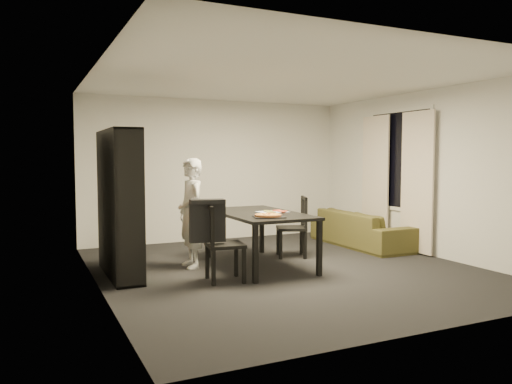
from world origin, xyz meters
name	(u,v)px	position (x,y,z in m)	size (l,w,h in m)	color
room	(287,175)	(0.00, 0.00, 1.30)	(5.01, 5.51, 2.61)	black
window_pane	(399,160)	(2.48, 0.60, 1.50)	(0.02, 1.40, 1.60)	black
window_frame	(399,160)	(2.48, 0.60, 1.50)	(0.03, 1.52, 1.72)	white
curtain_left	(417,182)	(2.40, 0.08, 1.15)	(0.03, 0.70, 2.25)	beige
curtain_right	(375,179)	(2.40, 1.12, 1.15)	(0.03, 0.70, 2.25)	beige
bookshelf	(119,203)	(-2.16, 0.60, 0.95)	(0.35, 1.50, 1.90)	black
dining_table	(259,217)	(-0.27, 0.33, 0.70)	(1.02, 1.84, 0.77)	black
chair_left	(218,238)	(-1.11, -0.27, 0.55)	(0.50, 0.50, 0.96)	black
chair_right	(297,222)	(0.55, 0.67, 0.54)	(0.57, 0.57, 0.94)	black
draped_jacket	(207,219)	(-1.24, -0.25, 0.79)	(0.45, 0.24, 0.53)	black
person	(191,213)	(-1.17, 0.65, 0.77)	(0.56, 0.37, 1.53)	silver
baking_tray	(269,217)	(-0.39, -0.23, 0.77)	(0.40, 0.32, 0.01)	black
pepperoni_pizza	(268,215)	(-0.40, -0.23, 0.79)	(0.35, 0.35, 0.03)	#99552C
kitchen_towel	(272,212)	(-0.08, 0.28, 0.77)	(0.40, 0.30, 0.01)	white
pizza_slices	(274,211)	(-0.07, 0.25, 0.78)	(0.37, 0.31, 0.01)	gold
sofa	(362,228)	(2.05, 1.03, 0.30)	(2.09, 0.82, 0.61)	#46431C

